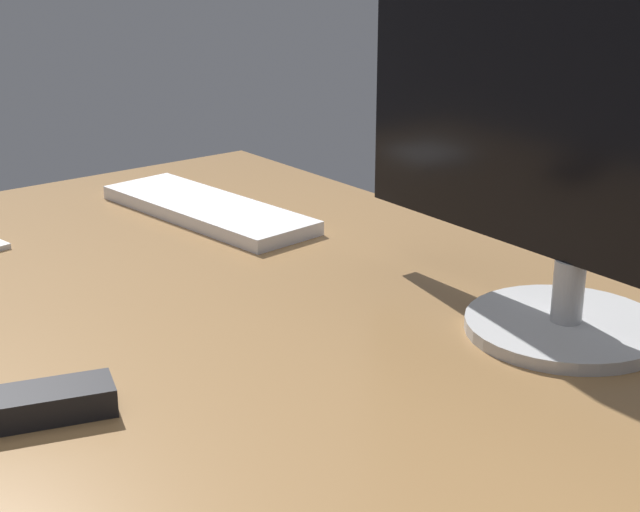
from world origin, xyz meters
TOP-DOWN VIEW (x-y plane):
  - desk at (0.00, 0.00)cm, footprint 140.00×84.00cm
  - monitor at (17.64, 22.76)cm, footprint 58.32×20.25cm
  - keyboard at (-39.37, 15.77)cm, footprint 36.40×14.94cm
  - tv_remote at (1.01, -28.13)cm, footprint 9.44×17.09cm

SIDE VIEW (x-z plane):
  - desk at x=0.00cm, z-range 0.00..2.00cm
  - keyboard at x=-39.37cm, z-range 2.00..3.90cm
  - tv_remote at x=1.01cm, z-range 2.00..4.54cm
  - monitor at x=17.64cm, z-range 3.11..49.00cm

